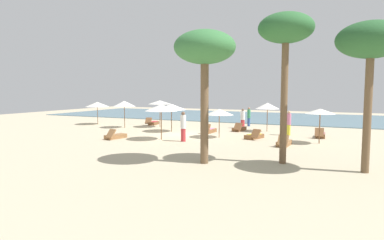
# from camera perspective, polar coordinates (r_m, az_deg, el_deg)

# --- Properties ---
(ground_plane) EXTENTS (60.00, 60.00, 0.00)m
(ground_plane) POSITION_cam_1_polar(r_m,az_deg,el_deg) (24.79, -1.81, -2.34)
(ground_plane) COLOR #BCAD8E
(ocean_water) EXTENTS (48.00, 16.00, 0.06)m
(ocean_water) POSITION_cam_1_polar(r_m,az_deg,el_deg) (40.64, 8.89, 0.61)
(ocean_water) COLOR slate
(ocean_water) RESTS_ON ground_plane
(umbrella_0) EXTENTS (2.01, 2.01, 2.34)m
(umbrella_0) POSITION_cam_1_polar(r_m,az_deg,el_deg) (28.92, -5.55, 3.04)
(umbrella_0) COLOR olive
(umbrella_0) RESTS_ON ground_plane
(umbrella_1) EXTENTS (2.12, 2.12, 2.32)m
(umbrella_1) POSITION_cam_1_polar(r_m,az_deg,el_deg) (21.67, -5.32, 2.12)
(umbrella_1) COLOR brown
(umbrella_1) RESTS_ON ground_plane
(umbrella_2) EXTENTS (1.84, 1.84, 2.26)m
(umbrella_2) POSITION_cam_1_polar(r_m,az_deg,el_deg) (26.38, 12.83, 2.38)
(umbrella_2) COLOR brown
(umbrella_2) RESTS_ON ground_plane
(umbrella_3) EXTENTS (2.19, 2.19, 2.11)m
(umbrella_3) POSITION_cam_1_polar(r_m,az_deg,el_deg) (32.40, -15.95, 2.60)
(umbrella_3) COLOR brown
(umbrella_3) RESTS_ON ground_plane
(umbrella_4) EXTENTS (1.95, 1.95, 1.96)m
(umbrella_4) POSITION_cam_1_polar(r_m,az_deg,el_deg) (22.65, 4.71, 1.39)
(umbrella_4) COLOR brown
(umbrella_4) RESTS_ON ground_plane
(umbrella_5) EXTENTS (2.26, 2.26, 2.15)m
(umbrella_5) POSITION_cam_1_polar(r_m,az_deg,el_deg) (25.81, -3.55, 2.26)
(umbrella_5) COLOR brown
(umbrella_5) RESTS_ON ground_plane
(umbrella_6) EXTENTS (1.80, 1.80, 2.13)m
(umbrella_6) POSITION_cam_1_polar(r_m,az_deg,el_deg) (21.46, 21.14, 1.40)
(umbrella_6) COLOR brown
(umbrella_6) RESTS_ON ground_plane
(umbrella_7) EXTENTS (1.92, 1.92, 2.31)m
(umbrella_7) POSITION_cam_1_polar(r_m,az_deg,el_deg) (28.97, -11.55, 2.75)
(umbrella_7) COLOR brown
(umbrella_7) RESTS_ON ground_plane
(lounger_0) EXTENTS (1.15, 1.77, 0.71)m
(lounger_0) POSITION_cam_1_polar(r_m,az_deg,el_deg) (22.57, 10.65, -2.73)
(lounger_0) COLOR brown
(lounger_0) RESTS_ON ground_plane
(lounger_1) EXTENTS (0.94, 1.76, 0.71)m
(lounger_1) POSITION_cam_1_polar(r_m,az_deg,el_deg) (22.78, -13.04, -2.72)
(lounger_1) COLOR olive
(lounger_1) RESTS_ON ground_plane
(lounger_2) EXTENTS (0.70, 1.70, 0.72)m
(lounger_2) POSITION_cam_1_polar(r_m,az_deg,el_deg) (25.24, 2.91, -1.80)
(lounger_2) COLOR brown
(lounger_2) RESTS_ON ground_plane
(lounger_3) EXTENTS (0.67, 1.69, 0.71)m
(lounger_3) POSITION_cam_1_polar(r_m,az_deg,el_deg) (24.40, 21.16, -2.40)
(lounger_3) COLOR brown
(lounger_3) RESTS_ON ground_plane
(lounger_4) EXTENTS (0.93, 1.76, 0.71)m
(lounger_4) POSITION_cam_1_polar(r_m,az_deg,el_deg) (31.16, -6.67, -0.49)
(lounger_4) COLOR brown
(lounger_4) RESTS_ON ground_plane
(lounger_5) EXTENTS (0.70, 1.70, 0.72)m
(lounger_5) POSITION_cam_1_polar(r_m,az_deg,el_deg) (20.14, 15.51, -3.81)
(lounger_5) COLOR olive
(lounger_5) RESTS_ON ground_plane
(lounger_6) EXTENTS (0.82, 1.75, 0.70)m
(lounger_6) POSITION_cam_1_polar(r_m,az_deg,el_deg) (26.62, 8.09, -1.50)
(lounger_6) COLOR brown
(lounger_6) RESTS_ON ground_plane
(person_0) EXTENTS (0.36, 0.36, 1.70)m
(person_0) POSITION_cam_1_polar(r_m,az_deg,el_deg) (30.06, 9.73, 0.59)
(person_0) COLOR #2D4C8C
(person_0) RESTS_ON ground_plane
(person_1) EXTENTS (0.51, 0.51, 1.67)m
(person_1) POSITION_cam_1_polar(r_m,az_deg,el_deg) (28.45, 8.70, 0.26)
(person_1) COLOR #BF3338
(person_1) RESTS_ON ground_plane
(person_2) EXTENTS (0.46, 0.46, 1.90)m
(person_2) POSITION_cam_1_polar(r_m,az_deg,el_deg) (20.95, -1.51, -1.09)
(person_2) COLOR #BF3338
(person_2) RESTS_ON ground_plane
(person_3) EXTENTS (0.39, 0.39, 1.77)m
(person_3) POSITION_cam_1_polar(r_m,az_deg,el_deg) (24.73, 16.27, -0.47)
(person_3) COLOR yellow
(person_3) RESTS_ON ground_plane
(palm_0) EXTENTS (2.69, 2.69, 5.85)m
(palm_0) POSITION_cam_1_polar(r_m,az_deg,el_deg) (14.68, 2.19, 11.84)
(palm_0) COLOR brown
(palm_0) RESTS_ON ground_plane
(palm_1) EXTENTS (2.59, 2.59, 5.89)m
(palm_1) POSITION_cam_1_polar(r_m,az_deg,el_deg) (14.71, 28.37, 11.58)
(palm_1) COLOR brown
(palm_1) RESTS_ON ground_plane
(palm_2) EXTENTS (2.38, 2.38, 6.57)m
(palm_2) POSITION_cam_1_polar(r_m,az_deg,el_deg) (15.31, 15.80, 14.25)
(palm_2) COLOR brown
(palm_2) RESTS_ON ground_plane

